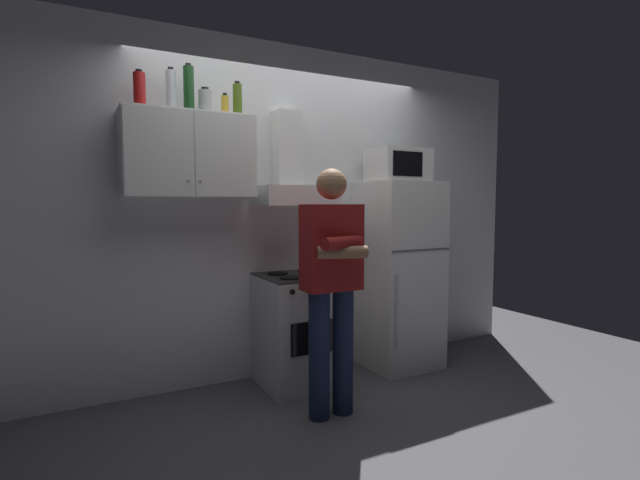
{
  "coord_description": "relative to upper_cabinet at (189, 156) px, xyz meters",
  "views": [
    {
      "loc": [
        -1.58,
        -3.01,
        1.41
      ],
      "look_at": [
        0.0,
        0.0,
        1.15
      ],
      "focal_mm": 26.36,
      "sensor_mm": 36.0,
      "label": 1
    }
  ],
  "objects": [
    {
      "name": "range_hood",
      "position": [
        0.8,
        0.0,
        -0.15
      ],
      "size": [
        0.6,
        0.44,
        0.75
      ],
      "color": "white"
    },
    {
      "name": "bottle_soda_red",
      "position": [
        -0.31,
        -0.0,
        0.42
      ],
      "size": [
        0.08,
        0.08,
        0.25
      ],
      "color": "red",
      "rests_on": "upper_cabinet"
    },
    {
      "name": "back_wall_tiled",
      "position": [
        0.85,
        0.23,
        -0.4
      ],
      "size": [
        4.8,
        0.1,
        2.7
      ],
      "primitive_type": "cube",
      "color": "white",
      "rests_on": "ground_plane"
    },
    {
      "name": "ground_plane",
      "position": [
        0.85,
        -0.37,
        -1.75
      ],
      "size": [
        7.0,
        7.0,
        0.0
      ],
      "primitive_type": "plane",
      "color": "#4C4C51"
    },
    {
      "name": "stove_oven",
      "position": [
        0.8,
        -0.13,
        -1.32
      ],
      "size": [
        0.6,
        0.62,
        0.87
      ],
      "color": "silver",
      "rests_on": "ground_plane"
    },
    {
      "name": "bottle_canister_steel",
      "position": [
        0.12,
        -0.0,
        0.39
      ],
      "size": [
        0.09,
        0.09,
        0.18
      ],
      "color": "#B2B5BA",
      "rests_on": "upper_cabinet"
    },
    {
      "name": "person_standing",
      "position": [
        0.75,
        -0.73,
        -0.85
      ],
      "size": [
        0.38,
        0.33,
        1.64
      ],
      "color": "#192342",
      "rests_on": "ground_plane"
    },
    {
      "name": "cooking_pot",
      "position": [
        0.93,
        -0.24,
        -0.82
      ],
      "size": [
        0.3,
        0.2,
        0.11
      ],
      "color": "#B7BABF",
      "rests_on": "stove_oven"
    },
    {
      "name": "bottle_olive_oil",
      "position": [
        0.36,
        -0.02,
        0.42
      ],
      "size": [
        0.07,
        0.07,
        0.25
      ],
      "color": "#4C6B19",
      "rests_on": "upper_cabinet"
    },
    {
      "name": "refrigerator",
      "position": [
        1.75,
        -0.12,
        -0.95
      ],
      "size": [
        0.6,
        0.62,
        1.6
      ],
      "color": "white",
      "rests_on": "ground_plane"
    },
    {
      "name": "upper_cabinet",
      "position": [
        0.0,
        0.0,
        0.0
      ],
      "size": [
        0.9,
        0.37,
        0.6
      ],
      "color": "white"
    },
    {
      "name": "microwave",
      "position": [
        1.75,
        -0.11,
        -0.01
      ],
      "size": [
        0.48,
        0.37,
        0.28
      ],
      "color": "silver",
      "rests_on": "refrigerator"
    },
    {
      "name": "bottle_wine_green",
      "position": [
        0.01,
        -0.01,
        0.46
      ],
      "size": [
        0.07,
        0.07,
        0.33
      ],
      "color": "#19471E",
      "rests_on": "upper_cabinet"
    },
    {
      "name": "bottle_spice_jar",
      "position": [
        0.26,
        -0.03,
        0.37
      ],
      "size": [
        0.05,
        0.05,
        0.15
      ],
      "color": "gold",
      "rests_on": "upper_cabinet"
    },
    {
      "name": "bottle_vodka_clear",
      "position": [
        -0.11,
        0.01,
        0.44
      ],
      "size": [
        0.07,
        0.07,
        0.3
      ],
      "color": "silver",
      "rests_on": "upper_cabinet"
    }
  ]
}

